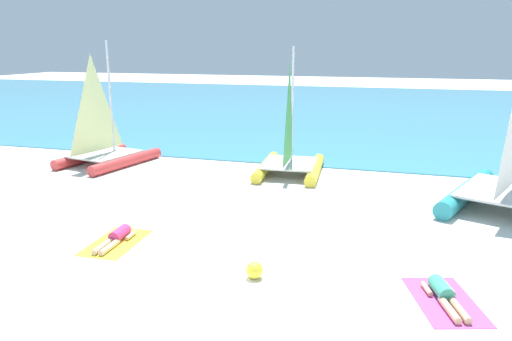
% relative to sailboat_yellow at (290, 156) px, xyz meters
% --- Properties ---
extents(ground_plane, '(120.00, 120.00, 0.00)m').
position_rel_sailboat_yellow_xyz_m(ground_plane, '(-0.06, 1.08, -0.71)').
color(ground_plane, white).
extents(ocean_water, '(120.00, 40.00, 0.05)m').
position_rel_sailboat_yellow_xyz_m(ocean_water, '(-0.06, 21.28, -0.68)').
color(ocean_water, teal).
rests_on(ocean_water, ground).
extents(sailboat_yellow, '(2.57, 3.79, 4.74)m').
position_rel_sailboat_yellow_xyz_m(sailboat_yellow, '(0.00, 0.00, 0.00)').
color(sailboat_yellow, yellow).
rests_on(sailboat_yellow, ground).
extents(sailboat_teal, '(4.58, 5.56, 6.22)m').
position_rel_sailboat_yellow_xyz_m(sailboat_teal, '(7.15, -2.19, 0.22)').
color(sailboat_teal, teal).
rests_on(sailboat_teal, ground).
extents(sailboat_red, '(3.15, 4.21, 4.96)m').
position_rel_sailboat_yellow_xyz_m(sailboat_red, '(-7.56, -0.62, 0.03)').
color(sailboat_red, '#CC3838').
rests_on(sailboat_red, ground).
extents(towel_left, '(1.18, 1.95, 0.01)m').
position_rel_sailboat_yellow_xyz_m(towel_left, '(-2.68, -7.72, -0.70)').
color(towel_left, yellow).
rests_on(towel_left, ground).
extents(sunbather_left, '(0.56, 1.56, 0.30)m').
position_rel_sailboat_yellow_xyz_m(sunbather_left, '(-2.68, -7.65, -0.57)').
color(sunbather_left, '#D83372').
rests_on(sunbather_left, towel_left).
extents(towel_right, '(1.61, 2.14, 0.01)m').
position_rel_sailboat_yellow_xyz_m(towel_right, '(4.90, -8.44, -0.70)').
color(towel_right, '#D84C99').
rests_on(towel_right, ground).
extents(sunbather_right, '(0.83, 1.54, 0.30)m').
position_rel_sailboat_yellow_xyz_m(sunbather_right, '(4.88, -8.37, -0.57)').
color(sunbather_right, '#3FB28C').
rests_on(sunbather_right, towel_right).
extents(beach_ball, '(0.36, 0.36, 0.36)m').
position_rel_sailboat_yellow_xyz_m(beach_ball, '(1.15, -8.55, -0.52)').
color(beach_ball, yellow).
rests_on(beach_ball, ground).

